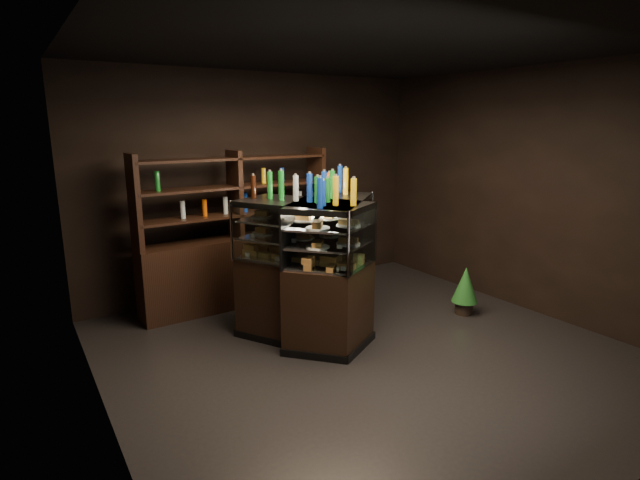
% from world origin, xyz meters
% --- Properties ---
extents(ground, '(5.00, 5.00, 0.00)m').
position_xyz_m(ground, '(0.00, 0.00, 0.00)').
color(ground, black).
rests_on(ground, ground).
extents(room_shell, '(5.02, 5.02, 3.01)m').
position_xyz_m(room_shell, '(0.00, 0.00, 1.94)').
color(room_shell, black).
rests_on(room_shell, ground).
extents(display_case, '(1.72, 1.58, 1.54)m').
position_xyz_m(display_case, '(-0.22, 0.63, 0.51)').
color(display_case, black).
rests_on(display_case, ground).
extents(food_display, '(1.25, 1.20, 0.47)m').
position_xyz_m(food_display, '(-0.22, 0.62, 1.13)').
color(food_display, '#C59246').
rests_on(food_display, display_case).
extents(bottles_top, '(1.07, 1.06, 0.30)m').
position_xyz_m(bottles_top, '(-0.22, 0.63, 1.67)').
color(bottles_top, black).
rests_on(bottles_top, display_case).
extents(potted_conifer, '(0.32, 0.32, 0.68)m').
position_xyz_m(potted_conifer, '(1.68, 0.20, 0.39)').
color(potted_conifer, black).
rests_on(potted_conifer, ground).
extents(back_shelving, '(2.54, 0.51, 2.00)m').
position_xyz_m(back_shelving, '(-0.55, 2.05, 0.60)').
color(back_shelving, black).
rests_on(back_shelving, ground).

